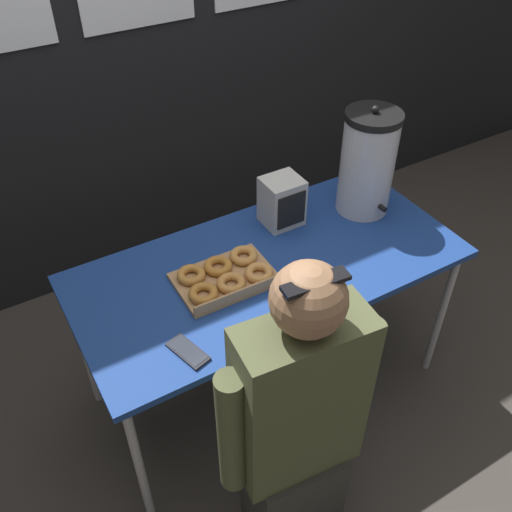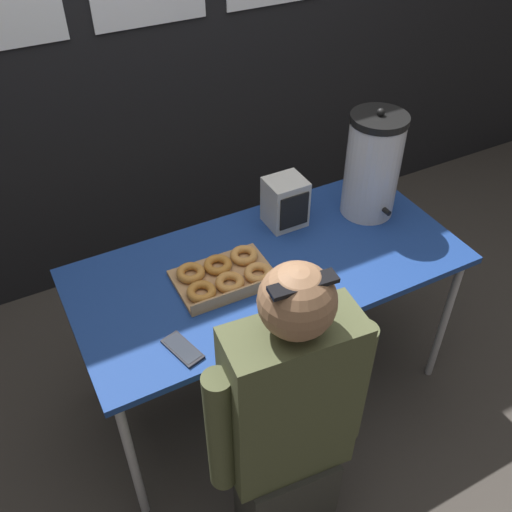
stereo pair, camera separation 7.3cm
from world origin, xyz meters
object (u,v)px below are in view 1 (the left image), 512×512
coffee_urn (367,163)px  cell_phone (188,352)px  donut_box (225,276)px  person_seated (298,428)px  space_heater (282,201)px

coffee_urn → cell_phone: size_ratio=2.86×
donut_box → cell_phone: bearing=-137.1°
donut_box → coffee_urn: 0.75m
coffee_urn → person_seated: bearing=-138.3°
space_heater → person_seated: size_ratio=0.16×
space_heater → person_seated: 0.91m
coffee_urn → space_heater: 0.37m
cell_phone → person_seated: bearing=-76.1°
cell_phone → coffee_urn: bearing=4.1°
donut_box → cell_phone: (-0.26, -0.23, -0.02)m
coffee_urn → person_seated: 1.09m
cell_phone → space_heater: bearing=19.1°
donut_box → coffee_urn: (0.71, 0.11, 0.20)m
donut_box → space_heater: bearing=29.3°
person_seated → coffee_urn: bearing=-133.0°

